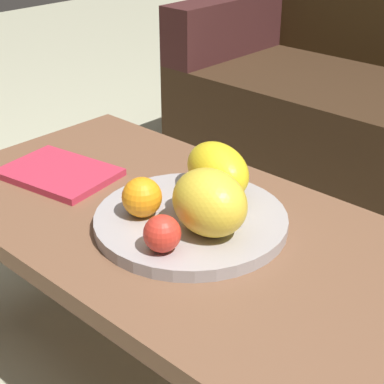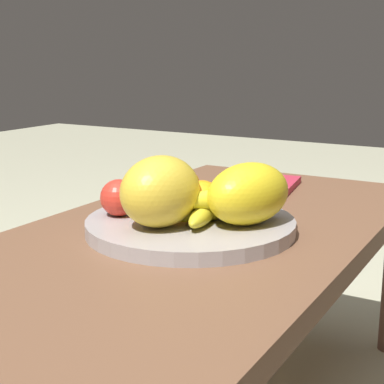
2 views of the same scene
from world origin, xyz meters
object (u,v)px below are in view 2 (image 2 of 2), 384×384
object	(u,v)px
coffee_table	(195,253)
orange_front	(180,186)
melon_large_front	(160,191)
banana_bunch	(208,208)
orange_left	(203,199)
magazine	(254,187)
fruit_bowl	(192,225)
apple_front	(119,198)
melon_smaller_beside	(249,194)

from	to	relation	value
coffee_table	orange_front	world-z (taller)	orange_front
melon_large_front	banana_bunch	world-z (taller)	melon_large_front
orange_left	orange_front	bearing A→B (deg)	-123.00
melon_large_front	magazine	xyz separation A→B (m)	(-0.44, -0.02, -0.08)
fruit_bowl	apple_front	bearing A→B (deg)	-69.51
apple_front	coffee_table	bearing A→B (deg)	116.85
melon_smaller_beside	apple_front	xyz separation A→B (m)	(0.07, -0.23, -0.02)
melon_large_front	apple_front	distance (m)	0.11
melon_large_front	melon_smaller_beside	world-z (taller)	melon_large_front
banana_bunch	magazine	bearing A→B (deg)	-167.76
melon_smaller_beside	magazine	world-z (taller)	melon_smaller_beside
apple_front	banana_bunch	world-z (taller)	apple_front
orange_front	melon_smaller_beside	bearing A→B (deg)	74.14
orange_front	banana_bunch	bearing A→B (deg)	53.73
coffee_table	apple_front	xyz separation A→B (m)	(0.06, -0.13, 0.10)
magazine	fruit_bowl	bearing A→B (deg)	-2.44
melon_large_front	orange_left	size ratio (longest dim) A/B	2.23
melon_smaller_beside	orange_left	distance (m)	0.09
fruit_bowl	melon_large_front	xyz separation A→B (m)	(0.07, -0.02, 0.07)
banana_bunch	orange_front	bearing A→B (deg)	-126.27
coffee_table	banana_bunch	xyz separation A→B (m)	(0.02, 0.04, 0.10)
melon_smaller_beside	orange_front	bearing A→B (deg)	-105.86
melon_smaller_beside	orange_front	size ratio (longest dim) A/B	2.15
magazine	melon_large_front	bearing A→B (deg)	-6.64
melon_large_front	orange_left	world-z (taller)	melon_large_front
orange_front	banana_bunch	world-z (taller)	orange_front
orange_left	magazine	size ratio (longest dim) A/B	0.28
orange_front	orange_left	bearing A→B (deg)	57.00
coffee_table	magazine	xyz separation A→B (m)	(-0.36, -0.04, 0.05)
melon_large_front	melon_smaller_beside	distance (m)	0.15
apple_front	magazine	size ratio (longest dim) A/B	0.27
melon_large_front	orange_left	xyz separation A→B (m)	(-0.08, 0.04, -0.03)
coffee_table	melon_large_front	bearing A→B (deg)	-14.50
fruit_bowl	magazine	world-z (taller)	fruit_bowl
fruit_bowl	orange_left	size ratio (longest dim) A/B	5.48
melon_smaller_beside	apple_front	bearing A→B (deg)	-72.96
melon_large_front	magazine	bearing A→B (deg)	-177.24
magazine	coffee_table	bearing A→B (deg)	-2.65
apple_front	melon_smaller_beside	bearing A→B (deg)	107.04
orange_left	magazine	bearing A→B (deg)	-170.68
melon_smaller_beside	orange_left	xyz separation A→B (m)	(0.00, -0.09, -0.02)
fruit_bowl	melon_smaller_beside	size ratio (longest dim) A/B	2.25
orange_left	magazine	xyz separation A→B (m)	(-0.36, -0.06, -0.05)
fruit_bowl	apple_front	distance (m)	0.14
coffee_table	orange_left	world-z (taller)	orange_left
banana_bunch	magazine	world-z (taller)	banana_bunch
orange_left	melon_large_front	bearing A→B (deg)	-23.65
orange_front	magazine	distance (m)	0.31
melon_smaller_beside	magazine	bearing A→B (deg)	-157.39
apple_front	banana_bunch	xyz separation A→B (m)	(-0.04, 0.17, -0.01)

